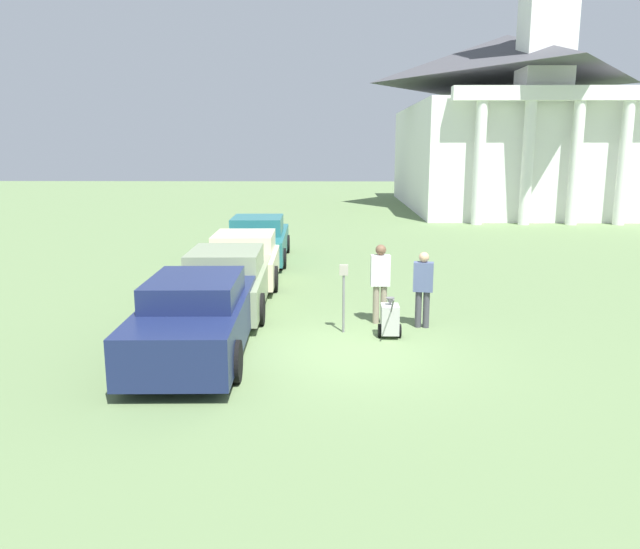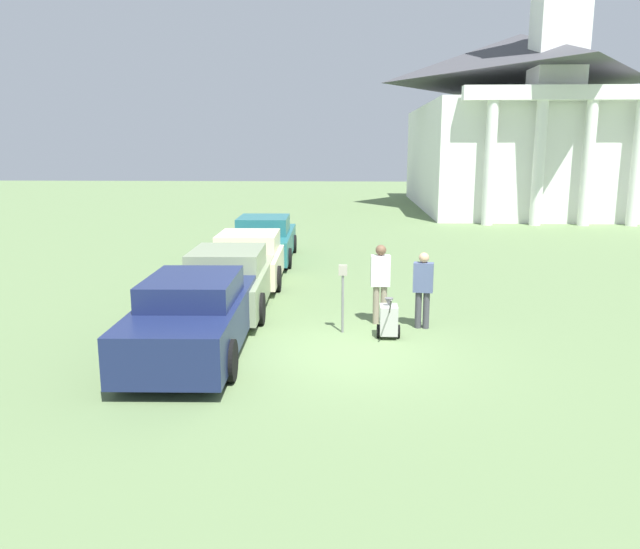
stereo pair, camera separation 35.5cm
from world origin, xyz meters
TOP-DOWN VIEW (x-y plane):
  - ground_plane at (0.00, 0.00)m, footprint 120.00×120.00m
  - parked_car_navy at (-2.75, -0.01)m, footprint 2.10×5.30m
  - parked_car_sage at (-2.75, 3.36)m, footprint 2.15×5.15m
  - parked_car_cream at (-2.75, 6.55)m, footprint 2.18×5.01m
  - parked_car_teal at (-2.75, 9.84)m, footprint 2.16×5.00m
  - parking_meter at (0.05, 1.32)m, footprint 0.18×0.09m
  - person_worker at (0.87, 2.03)m, footprint 0.43×0.23m
  - person_supervisor at (1.77, 1.73)m, footprint 0.45×0.29m
  - equipment_cart at (1.00, 0.98)m, footprint 0.47×0.99m
  - church at (10.67, 29.31)m, footprint 12.11×19.09m

SIDE VIEW (x-z plane):
  - ground_plane at x=0.00m, z-range 0.00..0.00m
  - equipment_cart at x=1.00m, z-range -0.11..0.89m
  - parked_car_cream at x=-2.75m, z-range -0.04..1.38m
  - parked_car_sage at x=-2.75m, z-range -0.04..1.42m
  - parked_car_teal at x=-2.75m, z-range -0.06..1.46m
  - parked_car_navy at x=-2.75m, z-range -0.03..1.47m
  - person_supervisor at x=1.77m, z-range 0.11..1.77m
  - parking_meter at x=0.05m, z-range 0.28..1.74m
  - person_worker at x=0.87m, z-range 0.13..1.90m
  - church at x=10.67m, z-range -7.11..18.56m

